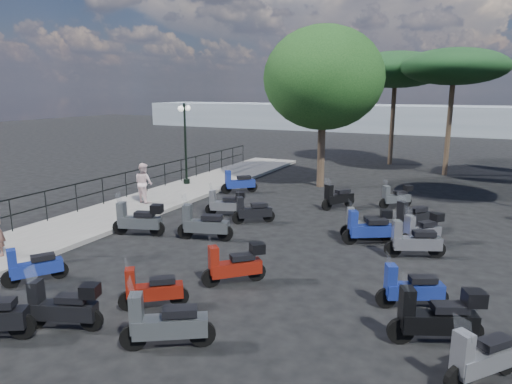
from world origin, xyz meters
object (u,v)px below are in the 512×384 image
at_px(scooter_4, 226,204).
at_px(pine_0, 454,67).
at_px(scooter_17, 396,197).
at_px(scooter_22, 368,229).
at_px(scooter_13, 165,324).
at_px(scooter_11, 338,198).
at_px(pine_2, 396,70).
at_px(scooter_10, 252,211).
at_px(scooter_16, 367,224).
at_px(scooter_5, 238,183).
at_px(scooter_8, 63,307).
at_px(scooter_19, 482,358).
at_px(scooter_3, 139,220).
at_px(scooter_27, 422,230).
at_px(scooter_21, 414,241).
at_px(lamp_post_2, 185,138).
at_px(scooter_9, 204,225).
at_px(scooter_23, 412,217).
at_px(scooter_15, 235,265).
at_px(pedestrian_far, 144,183).
at_px(scooter_14, 152,290).
at_px(scooter_26, 411,289).
at_px(broadleaf_tree, 323,78).

bearing_deg(scooter_4, pine_0, -46.49).
height_order(scooter_17, scooter_22, scooter_22).
xyz_separation_m(scooter_13, scooter_22, (2.06, 7.53, -0.01)).
xyz_separation_m(scooter_11, pine_2, (-0.12, 12.54, 5.45)).
height_order(scooter_10, pine_2, pine_2).
xyz_separation_m(scooter_4, scooter_11, (3.51, 2.92, -0.01)).
bearing_deg(scooter_16, scooter_5, 37.49).
height_order(scooter_11, scooter_17, scooter_11).
relative_size(scooter_8, scooter_19, 1.19).
xyz_separation_m(scooter_3, scooter_8, (2.66, -5.44, -0.04)).
xyz_separation_m(scooter_4, scooter_27, (7.09, -0.26, 0.00)).
bearing_deg(scooter_21, scooter_10, 55.40).
bearing_deg(scooter_10, scooter_27, -128.15).
relative_size(lamp_post_2, scooter_3, 2.29).
distance_m(scooter_11, scooter_13, 11.37).
xyz_separation_m(scooter_9, scooter_23, (5.83, 3.99, -0.04)).
bearing_deg(scooter_3, pine_0, -45.32).
bearing_deg(pine_0, pine_2, 143.40).
bearing_deg(scooter_5, scooter_8, 149.94).
bearing_deg(scooter_27, scooter_3, 60.78).
bearing_deg(scooter_9, scooter_4, -0.62).
relative_size(scooter_16, scooter_23, 1.10).
height_order(scooter_10, pine_0, pine_0).
distance_m(scooter_17, pine_2, 12.77).
height_order(scooter_13, scooter_19, scooter_13).
height_order(scooter_8, scooter_15, scooter_15).
bearing_deg(scooter_10, scooter_8, 139.69).
distance_m(pedestrian_far, scooter_22, 9.42).
height_order(scooter_14, scooter_27, scooter_27).
height_order(scooter_26, broadleaf_tree, broadleaf_tree).
bearing_deg(scooter_16, scooter_27, -104.80).
bearing_deg(scooter_17, scooter_26, 147.39).
xyz_separation_m(scooter_10, scooter_17, (4.27, 4.57, 0.01)).
distance_m(scooter_9, broadleaf_tree, 10.71).
distance_m(scooter_10, pine_0, 15.42).
height_order(scooter_5, pine_0, pine_0).
xyz_separation_m(lamp_post_2, scooter_16, (9.88, -4.34, -1.90)).
xyz_separation_m(lamp_post_2, scooter_26, (11.80, -8.68, -1.95)).
height_order(pedestrian_far, scooter_21, pedestrian_far).
height_order(scooter_9, pine_0, pine_0).
height_order(lamp_post_2, pine_2, pine_2).
relative_size(scooter_14, scooter_27, 0.97).
bearing_deg(scooter_23, scooter_3, 65.83).
relative_size(scooter_4, scooter_17, 1.29).
distance_m(scooter_13, pine_2, 24.52).
relative_size(scooter_4, scooter_14, 1.21).
distance_m(lamp_post_2, scooter_16, 10.96).
bearing_deg(scooter_11, scooter_5, 23.72).
bearing_deg(pine_0, scooter_22, -95.35).
relative_size(scooter_4, pine_2, 0.22).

